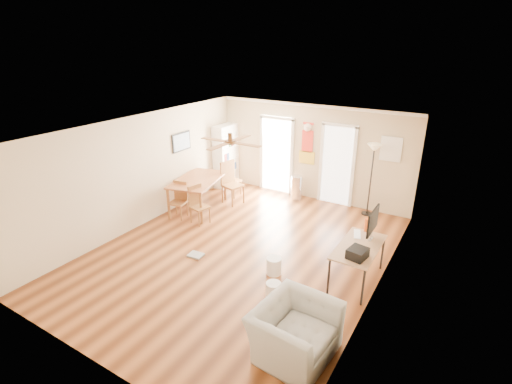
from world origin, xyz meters
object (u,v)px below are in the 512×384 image
Objects in this scene: dining_table at (198,194)px; dining_chair_far at (232,179)px; computer_desk at (357,263)px; wastebasket_b at (273,291)px; dining_chair_near at (178,201)px; trash_can at (297,188)px; armchair at (295,331)px; bookshelf at (226,156)px; torchiere_lamp at (371,180)px; dining_chair_right_a at (233,183)px; dining_chair_right_b at (200,205)px; wastebasket_a at (274,266)px; printer at (358,253)px.

dining_table is 1.75× the size of dining_chair_far.
computer_desk reaches higher than wastebasket_b.
dining_chair_far reaches higher than dining_chair_near.
armchair is at bearing -64.79° from trash_can.
dining_table is 1.45× the size of armchair.
dining_table is 5.35m from armchair.
bookshelf reaches higher than wastebasket_b.
torchiere_lamp is at bearing 84.46° from wastebasket_b.
torchiere_lamp is 3.10m from computer_desk.
computer_desk is at bearing -12.81° from dining_table.
trash_can is (1.35, 1.13, -0.23)m from dining_chair_right_a.
dining_chair_right_a is 1.22× the size of dining_chair_right_b.
dining_chair_right_b reaches higher than trash_can.
dining_chair_right_a is at bearing 136.96° from wastebasket_a.
armchair is at bearing -53.05° from wastebasket_a.
printer is at bearing -77.57° from computer_desk.
wastebasket_b is at bearing 47.22° from armchair.
bookshelf is at bearing 58.03° from dining_chair_right_a.
printer is 1.63m from wastebasket_a.
torchiere_lamp is at bearing 26.75° from dining_table.
bookshelf is 1.62× the size of armchair.
torchiere_lamp reaches higher than dining_chair_near.
printer reaches higher than computer_desk.
computer_desk is at bearing -15.85° from dining_chair_near.
trash_can is at bearing 110.50° from wastebasket_b.
computer_desk is at bearing 22.57° from wastebasket_a.
wastebasket_a is 0.75m from wastebasket_b.
dining_table is at bearing -153.25° from torchiere_lamp.
torchiere_lamp reaches higher than computer_desk.
torchiere_lamp is 3.46m from printer.
wastebasket_b is at bearing -35.57° from dining_chair_near.
trash_can reaches higher than wastebasket_b.
armchair is at bearing -36.54° from dining_table.
dining_chair_right_b is 0.50× the size of torchiere_lamp.
dining_table is at bearing 167.19° from computer_desk.
trash_can is at bearing 131.62° from computer_desk.
wastebasket_b is at bearing -95.54° from torchiere_lamp.
torchiere_lamp reaches higher than armchair.
torchiere_lamp is 5.51× the size of printer.
wastebasket_a is at bearing -62.89° from bookshelf.
dining_chair_near reaches higher than wastebasket_b.
bookshelf reaches higher than dining_table.
bookshelf reaches higher than wastebasket_a.
dining_chair_near reaches higher than wastebasket_a.
dining_chair_far is at bearing 151.88° from computer_desk.
dining_table is 4.15m from wastebasket_b.
torchiere_lamp is at bearing 112.19° from printer.
dining_chair_right_b is (0.55, -0.62, 0.05)m from dining_table.
dining_chair_right_b is at bearing -142.21° from torchiere_lamp.
printer is (4.41, -2.71, 0.34)m from dining_chair_far.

